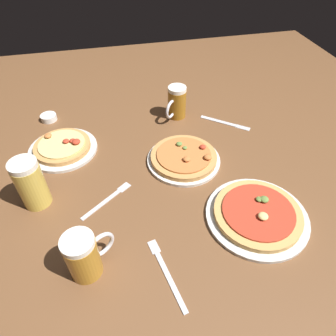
{
  "coord_description": "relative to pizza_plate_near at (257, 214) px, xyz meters",
  "views": [
    {
      "loc": [
        -0.18,
        -0.77,
        0.77
      ],
      "look_at": [
        0.0,
        0.0,
        0.02
      ],
      "focal_mm": 32.31,
      "sensor_mm": 36.0,
      "label": 1
    }
  ],
  "objects": [
    {
      "name": "ground_plane",
      "position": [
        -0.23,
        0.26,
        -0.03
      ],
      "size": [
        2.4,
        2.4,
        0.03
      ],
      "primitive_type": "cube",
      "color": "brown"
    },
    {
      "name": "pizza_plate_near",
      "position": [
        0.0,
        0.0,
        0.0
      ],
      "size": [
        0.32,
        0.32,
        0.05
      ],
      "color": "silver",
      "rests_on": "ground_plane"
    },
    {
      "name": "pizza_plate_far",
      "position": [
        -0.6,
        0.47,
        -0.0
      ],
      "size": [
        0.26,
        0.26,
        0.05
      ],
      "color": "silver",
      "rests_on": "ground_plane"
    },
    {
      "name": "pizza_plate_side",
      "position": [
        -0.15,
        0.31,
        0.0
      ],
      "size": [
        0.27,
        0.27,
        0.05
      ],
      "color": "silver",
      "rests_on": "ground_plane"
    },
    {
      "name": "beer_mug_dark",
      "position": [
        -0.67,
        0.23,
        0.07
      ],
      "size": [
        0.09,
        0.15,
        0.17
      ],
      "color": "gold",
      "rests_on": "ground_plane"
    },
    {
      "name": "beer_mug_amber",
      "position": [
        -0.52,
        -0.06,
        0.06
      ],
      "size": [
        0.13,
        0.1,
        0.14
      ],
      "color": "#B27A23",
      "rests_on": "ground_plane"
    },
    {
      "name": "beer_mug_pale",
      "position": [
        -0.11,
        0.61,
        0.05
      ],
      "size": [
        0.11,
        0.11,
        0.14
      ],
      "color": "#9E6619",
      "rests_on": "ground_plane"
    },
    {
      "name": "ramekin_sauce",
      "position": [
        -0.66,
        0.7,
        -0.0
      ],
      "size": [
        0.07,
        0.07,
        0.03
      ],
      "primitive_type": "cylinder",
      "color": "white",
      "rests_on": "ground_plane"
    },
    {
      "name": "fork_left",
      "position": [
        -0.45,
        0.18,
        -0.01
      ],
      "size": [
        0.18,
        0.14,
        0.01
      ],
      "color": "silver",
      "rests_on": "ground_plane"
    },
    {
      "name": "knife_right",
      "position": [
        0.09,
        0.5,
        -0.01
      ],
      "size": [
        0.19,
        0.16,
        0.01
      ],
      "color": "silver",
      "rests_on": "ground_plane"
    },
    {
      "name": "fork_spare",
      "position": [
        -0.32,
        -0.12,
        -0.01
      ],
      "size": [
        0.07,
        0.23,
        0.01
      ],
      "color": "silver",
      "rests_on": "ground_plane"
    }
  ]
}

